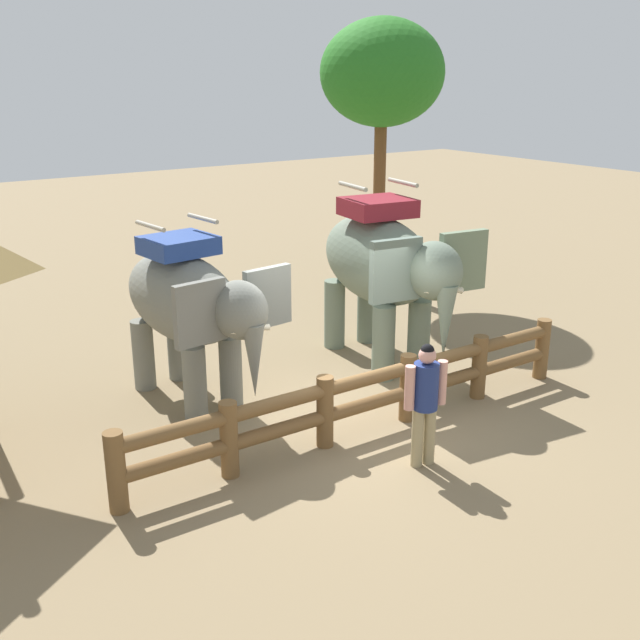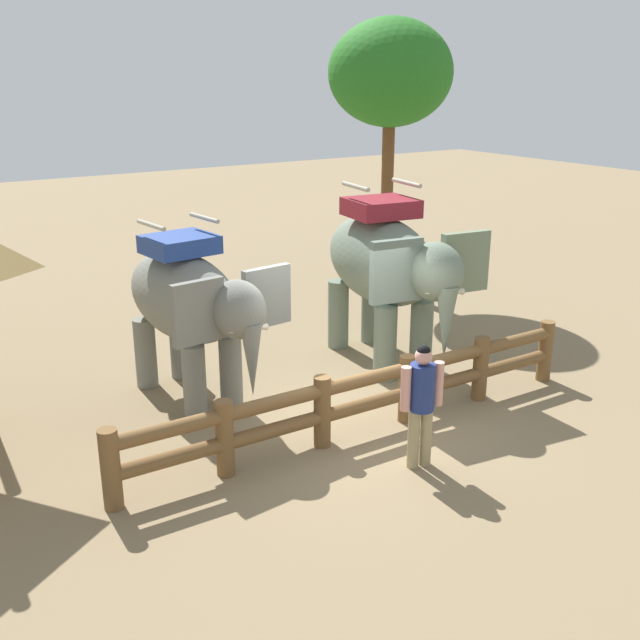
# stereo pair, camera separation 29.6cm
# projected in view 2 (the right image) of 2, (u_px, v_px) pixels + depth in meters

# --- Properties ---
(ground_plane) EXTENTS (60.00, 60.00, 0.00)m
(ground_plane) POSITION_uv_depth(u_px,v_px,m) (355.00, 426.00, 11.17)
(ground_plane) COLOR #816D4E
(log_fence) EXTENTS (7.72, 0.34, 1.05)m
(log_fence) POSITION_uv_depth(u_px,v_px,m) (366.00, 395.00, 10.78)
(log_fence) COLOR brown
(log_fence) RESTS_ON ground
(elephant_near_left) EXTENTS (1.94, 3.44, 2.92)m
(elephant_near_left) POSITION_uv_depth(u_px,v_px,m) (190.00, 303.00, 11.53)
(elephant_near_left) COLOR slate
(elephant_near_left) RESTS_ON ground
(elephant_center) EXTENTS (2.15, 3.82, 3.24)m
(elephant_center) POSITION_uv_depth(u_px,v_px,m) (386.00, 266.00, 12.99)
(elephant_center) COLOR slate
(elephant_center) RESTS_ON ground
(tourist_woman_in_black) EXTENTS (0.60, 0.40, 1.73)m
(tourist_woman_in_black) POSITION_uv_depth(u_px,v_px,m) (422.00, 397.00, 9.74)
(tourist_woman_in_black) COLOR #9B8B64
(tourist_woman_in_black) RESTS_ON ground
(tree_far_left) EXTENTS (2.81, 2.81, 6.20)m
(tree_far_left) POSITION_uv_depth(u_px,v_px,m) (390.00, 75.00, 16.71)
(tree_far_left) COLOR brown
(tree_far_left) RESTS_ON ground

